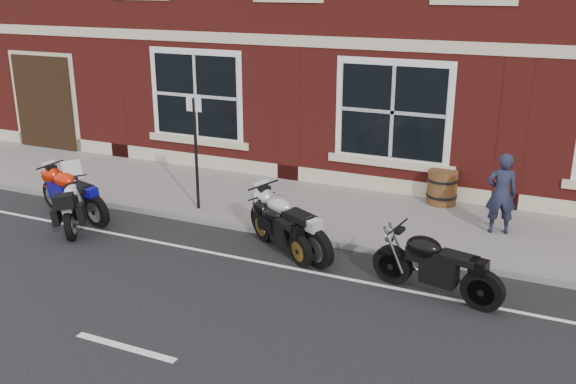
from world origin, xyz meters
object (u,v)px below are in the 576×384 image
object	(u,v)px
moto_sport_black	(281,226)
moto_sport_silver	(290,220)
moto_sport_red	(74,192)
moto_touring_silver	(76,203)
parking_sign	(196,144)
pedestrian_left	(501,193)
moto_naked_black	(435,262)
barrel_planter	(442,187)

from	to	relation	value
moto_sport_black	moto_sport_silver	xyz separation A→B (m)	(0.12, 0.09, 0.10)
moto_sport_red	moto_sport_black	bearing A→B (deg)	-72.72
moto_touring_silver	parking_sign	world-z (taller)	parking_sign
moto_touring_silver	moto_sport_silver	size ratio (longest dim) A/B	0.77
moto_touring_silver	parking_sign	xyz separation A→B (m)	(1.80, 1.63, 1.01)
moto_sport_silver	pedestrian_left	size ratio (longest dim) A/B	1.34
moto_touring_silver	moto_sport_black	size ratio (longest dim) A/B	0.98
moto_sport_black	pedestrian_left	distance (m)	4.19
moto_sport_red	moto_naked_black	size ratio (longest dim) A/B	1.01
moto_sport_red	moto_naked_black	world-z (taller)	moto_sport_red
moto_sport_black	barrel_planter	xyz separation A→B (m)	(2.16, 3.51, -0.01)
moto_sport_red	pedestrian_left	world-z (taller)	pedestrian_left
moto_sport_silver	moto_naked_black	bearing A→B (deg)	-73.48
moto_sport_black	moto_touring_silver	bearing A→B (deg)	131.87
moto_touring_silver	moto_sport_silver	distance (m)	4.41
moto_sport_silver	pedestrian_left	distance (m)	4.03
moto_touring_silver	moto_sport_red	xyz separation A→B (m)	(-0.39, 0.38, 0.07)
barrel_planter	parking_sign	distance (m)	5.30
moto_touring_silver	moto_sport_black	world-z (taller)	moto_touring_silver
moto_sport_black	barrel_planter	world-z (taller)	moto_sport_black
moto_sport_silver	moto_sport_red	bearing A→B (deg)	122.31
barrel_planter	moto_naked_black	bearing A→B (deg)	-80.06
moto_sport_red	moto_naked_black	distance (m)	7.51
moto_touring_silver	moto_sport_black	bearing A→B (deg)	-26.56
pedestrian_left	parking_sign	size ratio (longest dim) A/B	0.65
moto_sport_silver	moto_touring_silver	bearing A→B (deg)	127.51
pedestrian_left	parking_sign	xyz separation A→B (m)	(-5.92, -1.21, 0.61)
moto_sport_red	moto_sport_black	xyz separation A→B (m)	(4.63, 0.16, -0.07)
moto_touring_silver	pedestrian_left	world-z (taller)	pedestrian_left
moto_sport_black	parking_sign	world-z (taller)	parking_sign
moto_naked_black	barrel_planter	bearing A→B (deg)	22.77
parking_sign	moto_sport_black	bearing A→B (deg)	-24.78
moto_sport_red	pedestrian_left	distance (m)	8.48
moto_naked_black	pedestrian_left	world-z (taller)	pedestrian_left
moto_sport_black	moto_naked_black	distance (m)	2.92
moto_sport_black	moto_naked_black	world-z (taller)	moto_naked_black
moto_sport_silver	pedestrian_left	xyz separation A→B (m)	(3.36, 2.21, 0.30)
moto_sport_red	moto_touring_silver	bearing A→B (deg)	-118.76
moto_touring_silver	moto_naked_black	world-z (taller)	moto_touring_silver
moto_naked_black	pedestrian_left	distance (m)	2.91
moto_sport_red	moto_sport_black	size ratio (longest dim) A/B	1.30
moto_naked_black	parking_sign	distance (m)	5.63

